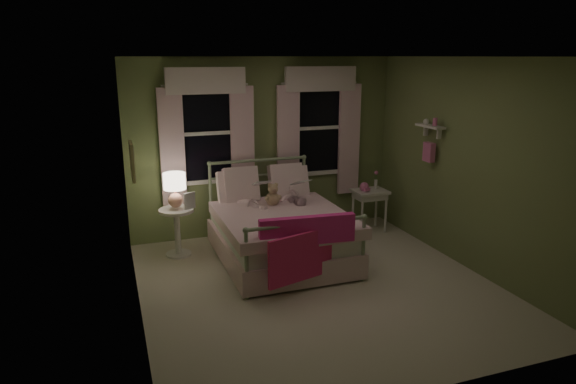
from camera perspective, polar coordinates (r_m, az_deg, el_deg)
name	(u,v)px	position (r m, az deg, el deg)	size (l,w,h in m)	color
room_shell	(319,178)	(5.69, 3.51, 1.59)	(4.20, 4.20, 4.20)	beige
bed	(279,231)	(6.75, -0.99, -4.34)	(1.58, 2.04, 1.18)	white
pink_throw	(308,240)	(5.77, 2.26, -5.39)	(1.10, 0.35, 0.71)	#E62D8B
child_left	(249,184)	(6.90, -4.33, 0.89)	(0.27, 0.18, 0.74)	#F7D1DD
child_right	(288,181)	(7.06, 0.05, 1.21)	(0.36, 0.28, 0.73)	#F7D1DD
book_left	(254,187)	(6.66, -3.77, 0.57)	(0.20, 0.27, 0.03)	beige
book_right	(295,187)	(6.84, 0.76, 0.61)	(0.20, 0.27, 0.02)	beige
teddy_bear	(273,196)	(6.87, -1.70, -0.44)	(0.23, 0.19, 0.31)	tan
nightstand_left	(177,226)	(7.00, -12.23, -3.67)	(0.46, 0.46, 0.65)	white
table_lamp	(175,187)	(6.85, -12.47, 0.58)	(0.29, 0.29, 0.46)	#E29B85
book_nightstand	(185,209)	(6.87, -11.42, -1.90)	(0.16, 0.22, 0.02)	beige
nightstand_right	(370,197)	(7.84, 9.08, -0.50)	(0.50, 0.40, 0.64)	white
pink_toy	(364,187)	(7.75, 8.49, 0.55)	(0.14, 0.20, 0.14)	pink
bud_vase	(376,180)	(7.88, 9.74, 1.35)	(0.06, 0.06, 0.28)	white
window_left	(207,129)	(7.32, -8.96, 6.98)	(1.34, 0.13, 1.96)	black
window_right	(319,123)	(7.81, 3.49, 7.62)	(1.34, 0.13, 1.96)	black
wall_shelf	(430,139)	(7.17, 15.47, 5.66)	(0.15, 0.50, 0.60)	white
framed_picture	(132,162)	(5.81, -16.92, 3.25)	(0.03, 0.32, 0.42)	beige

